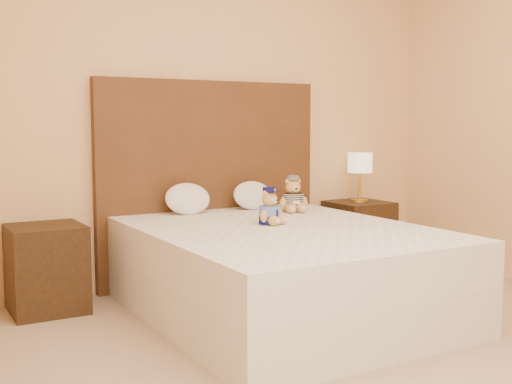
% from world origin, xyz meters
% --- Properties ---
extents(ground, '(4.00, 4.50, 0.00)m').
position_xyz_m(ground, '(0.00, 0.00, 0.00)').
color(ground, tan).
rests_on(ground, ground).
extents(bed, '(1.60, 2.00, 0.55)m').
position_xyz_m(bed, '(0.00, 1.20, 0.28)').
color(bed, white).
rests_on(bed, ground).
extents(headboard, '(1.75, 0.08, 1.50)m').
position_xyz_m(headboard, '(0.00, 2.21, 0.75)').
color(headboard, '#522F18').
rests_on(headboard, ground).
extents(nightstand_left, '(0.45, 0.45, 0.55)m').
position_xyz_m(nightstand_left, '(-1.25, 2.00, 0.28)').
color(nightstand_left, '#342210').
rests_on(nightstand_left, ground).
extents(nightstand_right, '(0.45, 0.45, 0.55)m').
position_xyz_m(nightstand_right, '(1.25, 2.00, 0.28)').
color(nightstand_right, '#342210').
rests_on(nightstand_right, ground).
extents(lamp, '(0.20, 0.20, 0.40)m').
position_xyz_m(lamp, '(1.25, 2.00, 0.85)').
color(lamp, gold).
rests_on(lamp, nightstand_right).
extents(teddy_police, '(0.25, 0.25, 0.23)m').
position_xyz_m(teddy_police, '(-0.00, 1.35, 0.67)').
color(teddy_police, '#BD8449').
rests_on(teddy_police, bed).
extents(teddy_prisoner, '(0.27, 0.26, 0.25)m').
position_xyz_m(teddy_prisoner, '(0.44, 1.75, 0.67)').
color(teddy_prisoner, '#BD8449').
rests_on(teddy_prisoner, bed).
extents(pillow_left, '(0.34, 0.22, 0.24)m').
position_xyz_m(pillow_left, '(-0.26, 2.03, 0.67)').
color(pillow_left, white).
rests_on(pillow_left, bed).
extents(pillow_right, '(0.32, 0.21, 0.23)m').
position_xyz_m(pillow_right, '(0.26, 2.03, 0.66)').
color(pillow_right, white).
rests_on(pillow_right, bed).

